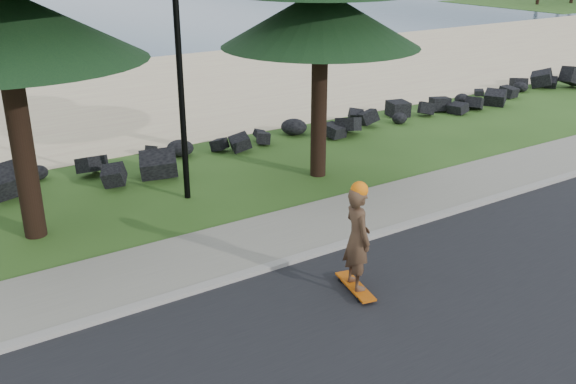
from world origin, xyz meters
The scene contains 8 objects.
ground centered at (0.00, 0.00, 0.00)m, with size 160.00×160.00×0.00m, color #2A4D18.
road centered at (0.00, -4.50, 0.01)m, with size 160.00×7.00×0.02m, color black.
kerb centered at (0.00, -0.90, 0.05)m, with size 160.00×0.20×0.10m, color #9E988E.
sidewalk centered at (0.00, 0.20, 0.04)m, with size 160.00×2.00×0.08m, color gray.
beach_sand centered at (0.00, 14.50, 0.01)m, with size 160.00×15.00×0.01m, color #D4B18D.
seawall_boulders centered at (0.00, 5.60, 0.00)m, with size 60.00×2.40×1.10m, color black, non-canonical shape.
lamp_post centered at (0.00, 3.20, 4.13)m, with size 0.25×0.14×8.14m.
skateboarder centered at (0.59, -2.38, 1.02)m, with size 0.56×1.12×2.02m.
Camera 1 is at (-5.68, -9.88, 5.69)m, focal length 40.00 mm.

